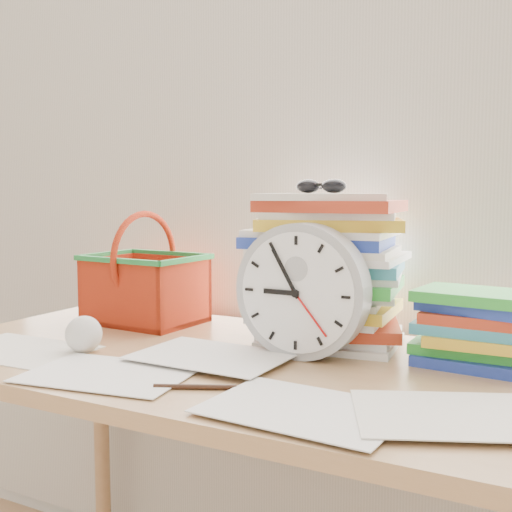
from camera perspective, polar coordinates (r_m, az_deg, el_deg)
The scene contains 10 objects.
curtain at distance 1.60m, azimuth 5.83°, elevation 13.68°, with size 2.40×0.01×2.50m, color beige.
desk at distance 1.31m, azimuth -0.97°, elevation -12.22°, with size 1.40×0.70×0.75m.
paper_stack at distance 1.39m, azimuth 6.27°, elevation -1.16°, with size 0.33×0.27×0.32m, color white, non-canonical shape.
clock at distance 1.26m, azimuth 4.12°, elevation -3.13°, with size 0.27×0.27×0.05m, color #A4A6A9.
sunglasses at distance 1.35m, azimuth 5.78°, elevation 6.20°, with size 0.13×0.11×0.03m, color black, non-canonical shape.
book_stack at distance 1.29m, azimuth 18.98°, elevation -6.06°, with size 0.25×0.19×0.14m, color white, non-canonical shape.
basket at distance 1.63m, azimuth -9.83°, elevation -1.10°, with size 0.27×0.21×0.27m, color red, non-canonical shape.
crumpled_ball at distance 1.37m, azimuth -15.08°, elevation -6.69°, with size 0.08×0.08×0.08m, color silver.
pen at distance 1.09m, azimuth -5.45°, elevation -11.51°, with size 0.01×0.01×0.14m, color black.
scattered_papers at distance 1.28m, azimuth -0.97°, elevation -8.79°, with size 1.26×0.42×0.02m, color white, non-canonical shape.
Camera 1 is at (0.61, 0.52, 1.08)m, focal length 45.00 mm.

